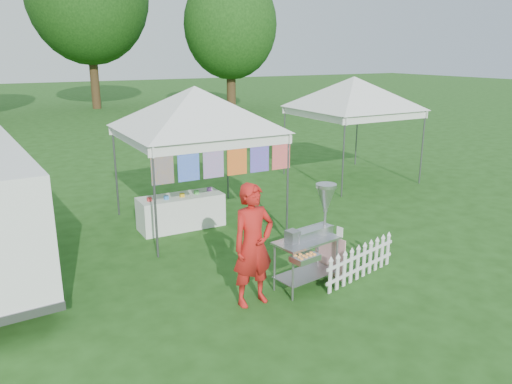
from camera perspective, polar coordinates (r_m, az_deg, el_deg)
ground at (r=8.35m, az=2.98°, el=-10.47°), size 120.00×120.00×0.00m
canopy_main at (r=10.63m, az=-7.03°, el=11.88°), size 4.24×4.24×3.45m
canopy_right at (r=14.81m, az=11.18°, el=12.80°), size 4.24×4.24×3.45m
tree_right at (r=31.64m, az=-2.95°, el=18.50°), size 5.60×5.60×8.42m
donut_cart at (r=8.04m, az=6.78°, el=-4.15°), size 1.20×0.97×1.65m
vendor at (r=7.40m, az=-0.33°, el=-6.08°), size 0.71×0.50×1.88m
picket_fence at (r=8.62m, az=11.90°, el=-7.85°), size 1.75×0.45×0.56m
display_table at (r=10.88m, az=-8.56°, el=-2.23°), size 1.80×0.70×0.71m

